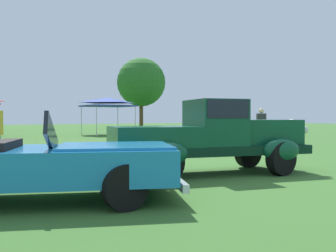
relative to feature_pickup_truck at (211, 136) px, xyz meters
name	(u,v)px	position (x,y,z in m)	size (l,w,h in m)	color
ground_plane	(218,171)	(0.37, 0.20, -0.87)	(120.00, 120.00, 0.00)	#386628
feature_pickup_truck	(211,136)	(0.00, 0.00, 0.00)	(4.75, 2.65, 1.70)	black
neighbor_convertible	(42,164)	(-4.03, -0.87, -0.29)	(4.71, 3.27, 1.40)	#1E7AB7
show_car_cream	(213,128)	(9.37, 11.39, -0.27)	(4.52, 2.60, 1.22)	beige
spectator_between_cars	(261,126)	(7.21, 5.32, 0.04)	(0.47, 0.42, 1.69)	#9E998E
canopy_tent_right_field	(108,102)	(5.70, 18.93, 1.55)	(3.29, 3.29, 2.71)	#B7B7BC
treeline_center	(141,82)	(15.02, 30.99, 4.33)	(5.48, 5.48, 7.95)	brown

